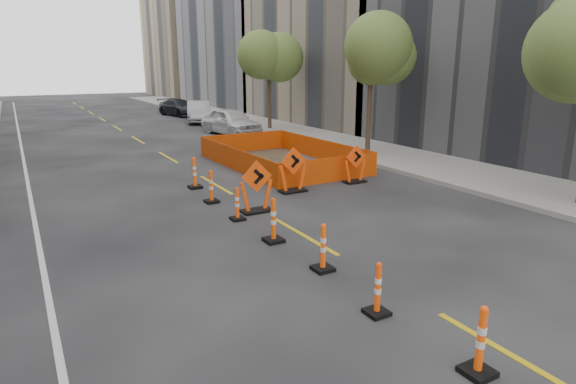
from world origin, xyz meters
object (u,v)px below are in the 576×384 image
channelizer_3 (378,289)px  parked_car_mid (199,112)px  chevron_sign_left (256,187)px  chevron_sign_center (293,170)px  chevron_sign_right (355,164)px  channelizer_2 (481,341)px  channelizer_5 (273,220)px  channelizer_6 (237,204)px  channelizer_8 (195,173)px  channelizer_4 (323,247)px  parked_car_far (179,108)px  parked_car_near (231,121)px  channelizer_7 (211,186)px

channelizer_3 → parked_car_mid: 29.26m
chevron_sign_left → chevron_sign_center: (2.04, 1.44, -0.00)m
chevron_sign_right → channelizer_2: bearing=-115.8°
channelizer_5 → parked_car_mid: parked_car_mid is taller
channelizer_6 → channelizer_8: bearing=87.9°
parked_car_mid → channelizer_8: bearing=-91.4°
channelizer_5 → channelizer_4: bearing=-86.8°
channelizer_3 → parked_car_mid: size_ratio=0.21×
channelizer_4 → parked_car_far: bearing=77.9°
channelizer_3 → chevron_sign_center: size_ratio=0.63×
parked_car_near → channelizer_6: bearing=-121.2°
chevron_sign_right → chevron_sign_center: bearing=-176.6°
chevron_sign_left → chevron_sign_center: size_ratio=1.00×
channelizer_2 → channelizer_6: (-0.12, 7.89, -0.06)m
channelizer_2 → channelizer_7: (-0.13, 9.87, -0.01)m
channelizer_2 → channelizer_4: size_ratio=1.02×
parked_car_near → parked_car_mid: bearing=77.2°
channelizer_3 → channelizer_6: (0.02, 5.92, -0.01)m
channelizer_2 → parked_car_far: size_ratio=0.23×
chevron_sign_center → parked_car_near: parked_car_near is taller
channelizer_2 → channelizer_5: channelizer_5 is taller
channelizer_2 → channelizer_8: bearing=89.9°
channelizer_6 → chevron_sign_left: size_ratio=0.61×
parked_car_mid → parked_car_far: size_ratio=1.01×
chevron_sign_center → parked_car_far: size_ratio=0.33×
channelizer_3 → channelizer_5: channelizer_5 is taller
channelizer_2 → channelizer_7: 9.87m
parked_car_far → chevron_sign_center: bearing=-112.1°
channelizer_7 → parked_car_near: bearing=64.6°
channelizer_7 → chevron_sign_right: (5.43, -0.10, 0.17)m
channelizer_4 → chevron_sign_left: bearing=82.2°
chevron_sign_left → channelizer_7: bearing=121.3°
channelizer_4 → chevron_sign_center: 6.37m
channelizer_3 → channelizer_4: channelizer_4 is taller
channelizer_2 → channelizer_7: bearing=90.7°
channelizer_8 → chevron_sign_left: (0.64, -3.54, 0.21)m
channelizer_6 → parked_car_near: (6.35, 15.36, 0.34)m
channelizer_2 → channelizer_6: bearing=90.9°
chevron_sign_center → parked_car_far: chevron_sign_center is taller
channelizer_3 → channelizer_5: (0.09, 3.95, 0.07)m
channelizer_7 → channelizer_4: bearing=-88.2°
channelizer_5 → channelizer_6: bearing=92.1°
channelizer_5 → chevron_sign_left: (0.71, 2.39, 0.21)m
channelizer_7 → parked_car_near: (6.35, 13.38, 0.29)m
chevron_sign_right → parked_car_mid: size_ratio=0.30×
channelizer_6 → parked_car_near: 16.62m
channelizer_7 → chevron_sign_center: (2.83, -0.13, 0.24)m
channelizer_6 → parked_car_far: parked_car_far is taller
channelizer_2 → channelizer_5: bearing=90.5°
channelizer_4 → channelizer_8: (-0.04, 7.89, 0.03)m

